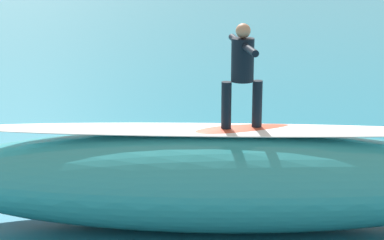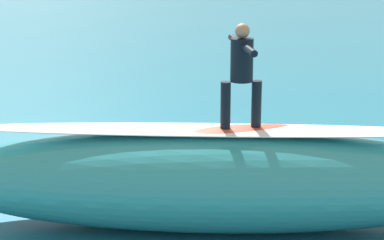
{
  "view_description": "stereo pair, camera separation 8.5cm",
  "coord_description": "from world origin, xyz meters",
  "px_view_note": "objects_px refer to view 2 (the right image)",
  "views": [
    {
      "loc": [
        0.08,
        13.74,
        4.91
      ],
      "look_at": [
        -0.2,
        0.57,
        1.29
      ],
      "focal_mm": 69.55,
      "sensor_mm": 36.0,
      "label": 1
    },
    {
      "loc": [
        -0.01,
        13.74,
        4.91
      ],
      "look_at": [
        -0.2,
        0.57,
        1.29
      ],
      "focal_mm": 69.55,
      "sensor_mm": 36.0,
      "label": 2
    }
  ],
  "objects_px": {
    "surfer_riding": "(242,68)",
    "surfer_paddling": "(161,146)",
    "surfboard_paddling": "(156,153)",
    "surfboard_riding": "(241,130)"
  },
  "relations": [
    {
      "from": "surfer_riding",
      "to": "surfboard_paddling",
      "type": "xyz_separation_m",
      "value": [
        1.48,
        -3.81,
        -2.6
      ]
    },
    {
      "from": "surfboard_paddling",
      "to": "surfer_paddling",
      "type": "xyz_separation_m",
      "value": [
        -0.1,
        0.05,
        0.17
      ]
    },
    {
      "from": "surfer_riding",
      "to": "surfboard_riding",
      "type": "bearing_deg",
      "value": -98.52
    },
    {
      "from": "surfer_paddling",
      "to": "surfboard_riding",
      "type": "bearing_deg",
      "value": 137.2
    },
    {
      "from": "surfboard_riding",
      "to": "surfer_paddling",
      "type": "xyz_separation_m",
      "value": [
        1.38,
        -3.76,
        -1.43
      ]
    },
    {
      "from": "surfer_riding",
      "to": "surfer_paddling",
      "type": "height_order",
      "value": "surfer_riding"
    },
    {
      "from": "surfer_riding",
      "to": "surfboard_paddling",
      "type": "height_order",
      "value": "surfer_riding"
    },
    {
      "from": "surfboard_paddling",
      "to": "surfboard_riding",
      "type": "bearing_deg",
      "value": 138.32
    },
    {
      "from": "surfer_riding",
      "to": "surfer_paddling",
      "type": "bearing_deg",
      "value": -78.41
    },
    {
      "from": "surfboard_paddling",
      "to": "surfer_paddling",
      "type": "distance_m",
      "value": 0.2
    }
  ]
}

